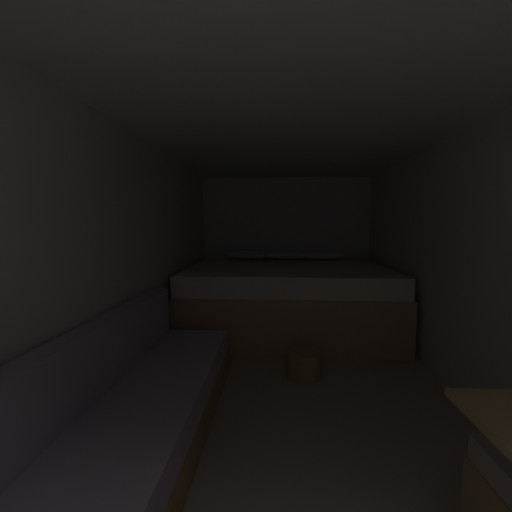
{
  "coord_description": "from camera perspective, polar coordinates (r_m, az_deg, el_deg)",
  "views": [
    {
      "loc": [
        -0.13,
        -0.62,
        1.26
      ],
      "look_at": [
        -0.31,
        2.37,
        0.99
      ],
      "focal_mm": 23.63,
      "sensor_mm": 36.0,
      "label": 1
    }
  ],
  "objects": [
    {
      "name": "wicker_basket",
      "position": [
        2.97,
        8.04,
        -17.68
      ],
      "size": [
        0.28,
        0.28,
        0.21
      ],
      "color": "olive",
      "rests_on": "ground"
    },
    {
      "name": "sofa_left",
      "position": [
        2.04,
        -22.23,
        -25.8
      ],
      "size": [
        0.67,
        2.68,
        0.71
      ],
      "color": "#9E7247",
      "rests_on": "ground"
    },
    {
      "name": "wall_right",
      "position": [
        2.85,
        32.52,
        -1.29
      ],
      "size": [
        0.05,
        5.11,
        1.96
      ],
      "primitive_type": "cube",
      "color": "silver",
      "rests_on": "ground"
    },
    {
      "name": "wall_left",
      "position": [
        2.73,
        -20.81,
        -1.04
      ],
      "size": [
        0.05,
        5.11,
        1.96
      ],
      "primitive_type": "cube",
      "color": "silver",
      "rests_on": "ground"
    },
    {
      "name": "wall_back",
      "position": [
        5.07,
        4.96,
        2.06
      ],
      "size": [
        2.56,
        0.05,
        1.96
      ],
      "primitive_type": "cube",
      "color": "silver",
      "rests_on": "ground"
    },
    {
      "name": "ceiling_slab",
      "position": [
        2.58,
        6.71,
        21.43
      ],
      "size": [
        2.56,
        5.11,
        0.05
      ],
      "primitive_type": "cube",
      "color": "white",
      "rests_on": "wall_left"
    },
    {
      "name": "bed",
      "position": [
        4.16,
        5.24,
        -6.79
      ],
      "size": [
        2.34,
        1.86,
        0.91
      ],
      "color": "tan",
      "rests_on": "ground"
    },
    {
      "name": "ground_plane",
      "position": [
        2.78,
        6.23,
        -21.76
      ],
      "size": [
        7.11,
        7.11,
        0.0
      ],
      "primitive_type": "plane",
      "color": "#A39984"
    }
  ]
}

